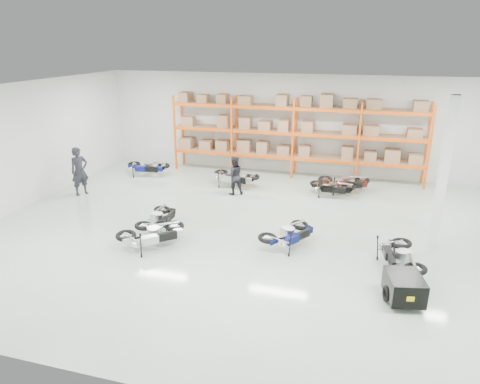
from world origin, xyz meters
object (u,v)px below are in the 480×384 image
(moto_silver_left, at_px, (153,231))
(moto_black_far_left, at_px, (159,216))
(trailer, at_px, (404,287))
(person_back, at_px, (234,175))
(moto_back_d, at_px, (345,179))
(moto_back_a, at_px, (147,164))
(person_left, at_px, (80,171))
(moto_back_c, at_px, (332,185))
(moto_blue_centre, at_px, (289,231))
(moto_back_b, at_px, (234,174))
(moto_touring_right, at_px, (400,252))

(moto_silver_left, xyz_separation_m, moto_black_far_left, (-0.38, 1.19, -0.04))
(moto_black_far_left, bearing_deg, trailer, 162.24)
(person_back, bearing_deg, moto_silver_left, 50.26)
(moto_back_d, xyz_separation_m, person_back, (-4.28, -1.46, 0.24))
(trailer, distance_m, moto_back_d, 7.85)
(moto_back_a, xyz_separation_m, moto_back_d, (8.84, 0.12, 0.02))
(moto_black_far_left, height_order, person_left, person_left)
(moto_back_c, bearing_deg, person_left, 108.35)
(moto_blue_centre, bearing_deg, trailer, 177.84)
(moto_back_d, bearing_deg, moto_silver_left, 129.84)
(moto_back_b, bearing_deg, person_left, 123.78)
(trailer, bearing_deg, moto_blue_centre, 133.44)
(moto_silver_left, bearing_deg, moto_back_d, -81.33)
(moto_blue_centre, relative_size, trailer, 0.99)
(moto_blue_centre, height_order, moto_back_c, moto_blue_centre)
(moto_touring_right, xyz_separation_m, moto_back_c, (-2.18, 5.43, -0.05))
(moto_black_far_left, bearing_deg, moto_blue_centre, 178.40)
(moto_back_c, height_order, moto_back_d, moto_back_d)
(moto_back_b, height_order, moto_back_d, moto_back_d)
(moto_black_far_left, xyz_separation_m, moto_touring_right, (7.37, -0.61, 0.02))
(moto_black_far_left, xyz_separation_m, moto_back_d, (5.65, 5.46, 0.04))
(moto_silver_left, distance_m, moto_back_d, 8.48)
(moto_silver_left, xyz_separation_m, moto_back_a, (-3.57, 6.53, -0.02))
(person_left, height_order, person_back, person_left)
(moto_silver_left, relative_size, person_back, 1.14)
(moto_back_c, bearing_deg, moto_silver_left, 145.29)
(moto_blue_centre, height_order, moto_back_a, moto_back_a)
(trailer, bearing_deg, moto_touring_right, 78.50)
(moto_black_far_left, distance_m, moto_back_c, 7.08)
(moto_black_far_left, bearing_deg, person_back, -109.98)
(moto_blue_centre, distance_m, moto_back_b, 5.89)
(trailer, bearing_deg, moto_back_a, 132.97)
(moto_blue_centre, bearing_deg, moto_silver_left, 49.38)
(moto_back_a, bearing_deg, moto_blue_centre, -130.04)
(moto_back_a, bearing_deg, person_back, -110.71)
(trailer, xyz_separation_m, moto_back_d, (-1.72, 7.66, 0.14))
(moto_black_far_left, distance_m, moto_back_a, 6.22)
(moto_silver_left, distance_m, person_back, 5.29)
(moto_back_c, distance_m, person_left, 10.06)
(moto_back_d, bearing_deg, moto_blue_centre, 154.28)
(trailer, relative_size, moto_back_c, 1.10)
(trailer, bearing_deg, moto_back_b, 119.78)
(moto_touring_right, xyz_separation_m, moto_back_d, (-1.72, 6.06, 0.02))
(moto_touring_right, height_order, moto_back_d, moto_back_d)
(moto_back_a, height_order, moto_back_c, moto_back_a)
(person_back, bearing_deg, moto_back_b, -103.52)
(trailer, height_order, moto_back_a, moto_back_a)
(moto_blue_centre, height_order, person_back, person_back)
(moto_blue_centre, relative_size, moto_back_d, 0.94)
(person_left, distance_m, person_back, 6.15)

